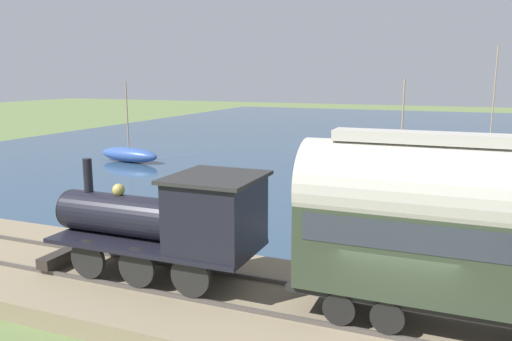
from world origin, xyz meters
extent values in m
cube|color=#2D4760|center=(43.50, 0.00, 0.00)|extent=(80.00, 80.00, 0.01)
cube|color=#84755B|center=(0.38, 0.00, 0.26)|extent=(5.63, 56.00, 0.53)
cube|color=#4C4742|center=(-0.55, 0.00, 0.59)|extent=(0.07, 54.88, 0.12)
cube|color=#4C4742|center=(1.32, 0.00, 0.59)|extent=(0.07, 54.88, 0.12)
cylinder|color=black|center=(-0.55, 5.08, 1.21)|extent=(0.12, 1.11, 1.11)
cylinder|color=black|center=(1.32, 5.08, 1.21)|extent=(0.12, 1.11, 1.11)
cylinder|color=black|center=(-0.55, 6.72, 1.21)|extent=(0.12, 1.11, 1.11)
cylinder|color=black|center=(1.32, 6.72, 1.21)|extent=(0.12, 1.11, 1.11)
cylinder|color=black|center=(-0.55, 8.36, 1.21)|extent=(0.12, 1.11, 1.11)
cylinder|color=black|center=(1.32, 8.36, 1.21)|extent=(0.12, 1.11, 1.11)
cube|color=black|center=(0.38, 6.72, 1.66)|extent=(2.37, 5.96, 0.12)
cylinder|color=black|center=(0.38, 7.91, 2.31)|extent=(1.18, 3.58, 1.18)
cylinder|color=black|center=(0.38, 9.74, 2.31)|extent=(1.13, 0.08, 1.13)
cylinder|color=black|center=(0.38, 8.99, 3.39)|extent=(0.26, 0.26, 0.99)
sphere|color=tan|center=(0.38, 7.91, 3.04)|extent=(0.36, 0.36, 0.36)
cube|color=black|center=(0.38, 4.78, 2.66)|extent=(2.27, 2.09, 1.88)
cube|color=#282828|center=(0.38, 4.78, 3.65)|extent=(2.47, 2.33, 0.10)
cube|color=#2D2823|center=(0.38, 9.95, 0.83)|extent=(2.17, 0.44, 0.32)
cylinder|color=black|center=(-0.55, 0.14, 1.03)|extent=(0.12, 0.76, 0.76)
cylinder|color=black|center=(1.32, 0.14, 1.03)|extent=(0.12, 0.76, 0.76)
cylinder|color=black|center=(-0.55, 1.22, 1.03)|extent=(0.12, 0.76, 0.76)
cylinder|color=black|center=(1.32, 1.22, 1.03)|extent=(0.12, 0.76, 0.76)
cube|color=black|center=(0.38, -1.80, 1.34)|extent=(1.92, 8.63, 0.16)
cube|color=#2D3828|center=(0.38, -1.80, 2.56)|extent=(2.13, 8.28, 2.28)
cube|color=#2D333D|center=(0.38, -1.80, 2.95)|extent=(2.16, 7.76, 0.64)
cylinder|color=#B2ADA3|center=(0.38, -1.80, 3.69)|extent=(2.24, 8.28, 2.24)
cube|color=#B2ADA3|center=(0.38, -1.80, 4.93)|extent=(0.75, 6.90, 0.24)
ellipsoid|color=#335199|center=(18.97, 21.25, 0.55)|extent=(2.00, 5.29, 1.09)
cylinder|color=#9E8460|center=(18.97, 21.25, 3.47)|extent=(0.10, 0.10, 4.76)
ellipsoid|color=brown|center=(19.42, 2.02, 0.44)|extent=(1.11, 5.31, 0.86)
cylinder|color=#9E8460|center=(19.42, 2.02, 3.48)|extent=(0.10, 0.10, 5.22)
cube|color=silver|center=(19.42, 2.02, 1.09)|extent=(0.65, 1.59, 0.45)
ellipsoid|color=gray|center=(29.40, -3.32, 0.41)|extent=(2.72, 3.80, 0.81)
cylinder|color=#9E8460|center=(29.40, -3.32, 4.59)|extent=(0.10, 0.10, 7.56)
ellipsoid|color=beige|center=(9.28, 9.87, 0.24)|extent=(1.99, 2.32, 0.47)
ellipsoid|color=#B7B2A3|center=(6.52, -2.20, 0.22)|extent=(1.58, 3.02, 0.42)
ellipsoid|color=beige|center=(7.38, 1.69, 0.18)|extent=(1.82, 2.36, 0.33)
camera|label=1|loc=(-11.09, -1.00, 6.28)|focal=35.00mm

